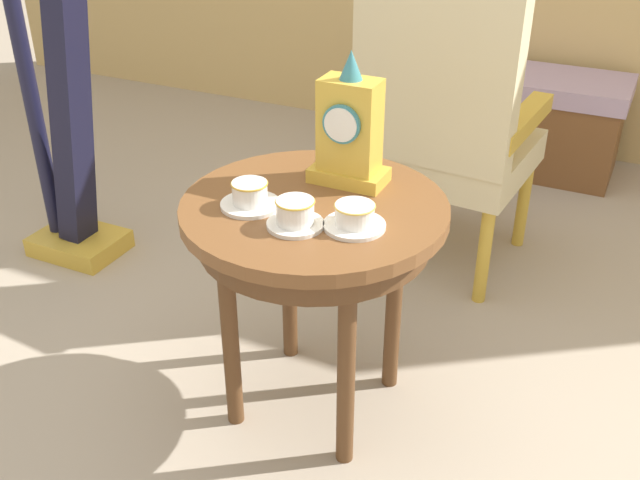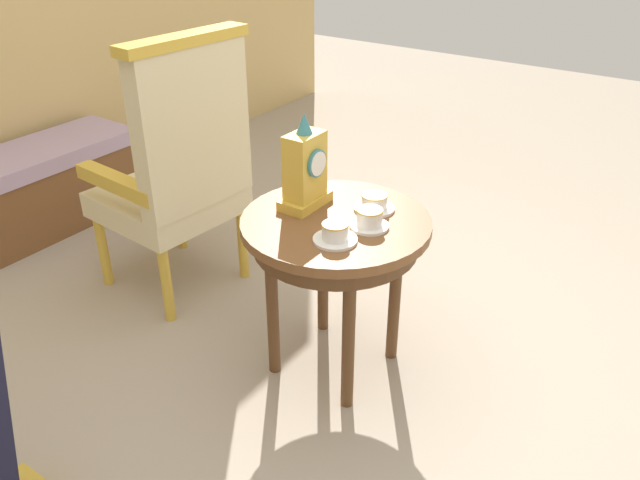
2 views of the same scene
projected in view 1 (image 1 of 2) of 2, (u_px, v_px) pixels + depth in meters
ground_plane at (277, 407)px, 2.06m from camera, size 10.00×10.00×0.00m
side_table at (314, 232)px, 1.82m from camera, size 0.65×0.65×0.62m
teacup_left at (250, 196)px, 1.75m from camera, size 0.14×0.14×0.06m
teacup_right at (295, 214)px, 1.66m from camera, size 0.13×0.13×0.07m
teacup_center at (354, 218)px, 1.65m from camera, size 0.14×0.14×0.06m
mantel_clock at (349, 132)px, 1.81m from camera, size 0.19×0.11×0.34m
armchair at (445, 112)px, 2.41m from camera, size 0.58×0.57×1.14m
harp at (56, 76)px, 2.45m from camera, size 0.40×0.24×1.70m
window_bench at (513, 118)px, 3.41m from camera, size 0.97×0.40×0.44m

